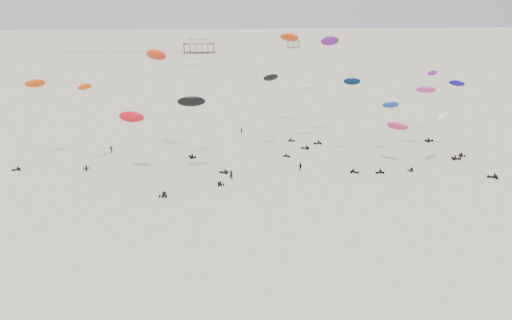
{
  "coord_description": "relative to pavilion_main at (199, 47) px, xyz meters",
  "views": [
    {
      "loc": [
        -9.06,
        5.27,
        33.63
      ],
      "look_at": [
        0.0,
        88.0,
        7.0
      ],
      "focal_mm": 35.0,
      "sensor_mm": 36.0,
      "label": 1
    }
  ],
  "objects": [
    {
      "name": "ground_plane",
      "position": [
        10.0,
        -150.0,
        -4.22
      ],
      "size": [
        900.0,
        900.0,
        0.0
      ],
      "primitive_type": "plane",
      "color": "beige"
    },
    {
      "name": "pavilion_main",
      "position": [
        0.0,
        0.0,
        0.0
      ],
      "size": [
        21.0,
        13.0,
        9.8
      ],
      "color": "brown",
      "rests_on": "ground"
    },
    {
      "name": "pavilion_small",
      "position": [
        70.0,
        30.0,
        -0.74
      ],
      "size": [
        9.0,
        7.0,
        8.0
      ],
      "color": "brown",
      "rests_on": "ground"
    },
    {
      "name": "pier_fence",
      "position": [
        -52.0,
        -0.0,
        -3.45
      ],
      "size": [
        80.2,
        0.2,
        1.5
      ],
      "color": "black",
      "rests_on": "ground"
    },
    {
      "name": "rig_0",
      "position": [
        58.44,
        -239.62,
        6.43
      ],
      "size": [
        3.72,
        7.52,
        16.82
      ],
      "rotation": [
        0.0,
        0.0,
        6.13
      ],
      "color": "black",
      "rests_on": "ground"
    },
    {
      "name": "rig_1",
      "position": [
        0.63,
        -242.46,
        12.0
      ],
      "size": [
        8.85,
        10.57,
        22.63
      ],
      "rotation": [
        0.0,
        0.0,
        1.33
      ],
      "color": "black",
      "rests_on": "ground"
    },
    {
      "name": "rig_2",
      "position": [
        -23.08,
        -241.12,
        7.1
      ],
      "size": [
        3.39,
        5.64,
        17.75
      ],
      "rotation": [
        0.0,
        0.0,
        3.31
      ],
      "color": "black",
      "rests_on": "ground"
    },
    {
      "name": "rig_3",
      "position": [
        17.0,
        -234.62,
        10.0
      ],
      "size": [
        6.29,
        7.81,
        18.25
      ],
      "rotation": [
        0.0,
        0.0,
        3.87
      ],
      "color": "black",
      "rests_on": "ground"
    },
    {
      "name": "rig_4",
      "position": [
        43.03,
        -241.54,
        4.73
      ],
      "size": [
        3.92,
        14.48,
        16.16
      ],
      "rotation": [
        0.0,
        0.0,
        5.58
      ],
      "color": "black",
      "rests_on": "ground"
    },
    {
      "name": "rig_5",
      "position": [
        24.36,
        -212.23,
        18.11
      ],
      "size": [
        5.9,
        18.53,
        27.44
      ],
      "rotation": [
        0.0,
        0.0,
        4.11
      ],
      "color": "black",
      "rests_on": "ground"
    },
    {
      "name": "rig_6",
      "position": [
        58.13,
        -226.9,
        3.44
      ],
      "size": [
        5.07,
        8.76,
        16.99
      ],
      "rotation": [
        0.0,
        0.0,
        4.9
      ],
      "color": "black",
      "rests_on": "ground"
    },
    {
      "name": "rig_7",
      "position": [
        -0.57,
        -249.31,
        9.17
      ],
      "size": [
        8.59,
        8.97,
        16.92
      ],
      "rotation": [
        0.0,
        0.0,
        0.37
      ],
      "color": "black",
      "rests_on": "ground"
    },
    {
      "name": "rig_8",
      "position": [
        26.38,
        -226.98,
        5.82
      ],
      "size": [
        5.21,
        10.74,
        14.99
      ],
      "rotation": [
        0.0,
        0.0,
        1.18
      ],
      "color": "black",
      "rests_on": "ground"
    },
    {
      "name": "rig_9",
      "position": [
        41.05,
        -246.88,
        2.75
      ],
      "size": [
        8.91,
        9.22,
        10.72
      ],
      "rotation": [
        0.0,
        0.0,
        1.88
      ],
      "color": "black",
      "rests_on": "ground"
    },
    {
      "name": "rig_10",
      "position": [
        32.72,
        -243.36,
        7.92
      ],
      "size": [
        4.79,
        12.95,
        19.33
      ],
      "rotation": [
        0.0,
        0.0,
        4.14
      ],
      "color": "black",
      "rests_on": "ground"
    },
    {
      "name": "rig_11",
      "position": [
        -34.96,
        -235.97,
        9.39
      ],
      "size": [
        6.73,
        9.85,
        18.32
      ],
      "rotation": [
        0.0,
        0.0,
        1.96
      ],
      "color": "black",
      "rests_on": "ground"
    },
    {
      "name": "rig_12",
      "position": [
        31.65,
        -224.73,
        16.43
      ],
      "size": [
        7.0,
        7.58,
        25.62
      ],
      "rotation": [
        0.0,
        0.0,
        1.72
      ],
      "color": "black",
      "rests_on": "ground"
    },
    {
      "name": "rig_13",
      "position": [
        53.09,
        -237.95,
        6.97
      ],
      "size": [
        8.04,
        11.39,
        16.35
      ],
      "rotation": [
        0.0,
        0.0,
        4.52
      ],
      "color": "black",
      "rests_on": "ground"
    },
    {
      "name": "rig_14",
      "position": [
        -7.7,
        -234.08,
        15.34
      ],
      "size": [
        10.89,
        7.56,
        23.9
      ],
      "rotation": [
        0.0,
        0.0,
        0.6
      ],
      "color": "black",
      "rests_on": "ground"
    },
    {
      "name": "rig_15",
      "position": [
        -11.87,
        -248.73,
        5.57
      ],
      "size": [
        10.27,
        16.34,
        18.1
      ],
      "rotation": [
        0.0,
        0.0,
        6.08
      ],
      "color": "black",
      "rests_on": "ground"
    },
    {
      "name": "rig_16",
      "position": [
        52.31,
        -249.0,
        4.4
      ],
      "size": [
        10.65,
        13.23,
        14.76
      ],
      "rotation": [
        0.0,
        0.0,
        1.16
      ],
      "color": "black",
      "rests_on": "ground"
    },
    {
      "name": "spectator_0",
      "position": [
        6.16,
        -252.21,
        -4.22
      ],
      "size": [
        0.97,
        0.8,
        2.31
      ],
      "primitive_type": "imported",
      "rotation": [
        0.0,
        0.0,
        2.84
      ],
      "color": "black",
      "rests_on": "ground"
    },
    {
      "name": "spectator_1",
      "position": [
        20.75,
        -248.37,
        -4.22
      ],
      "size": [
        1.1,
        1.04,
        1.96
      ],
      "primitive_type": "imported",
      "rotation": [
        0.0,
        0.0,
        5.6
      ],
      "color": "black",
      "rests_on": "ground"
    },
    {
      "name": "spectator_2",
      "position": [
        -20.43,
        -230.87,
        -4.22
      ],
      "size": [
        1.34,
        1.17,
        2.0
      ],
      "primitive_type": "imported",
      "rotation": [
        0.0,
        0.0,
        5.72
      ],
      "color": "black",
      "rests_on": "ground"
    },
    {
      "name": "spectator_3",
      "position": [
        11.11,
        -216.66,
        -4.22
      ],
      "size": [
        0.83,
        0.83,
        1.91
      ],
      "primitive_type": "imported",
      "rotation": [
        0.0,
        0.0,
        2.38
      ],
      "color": "black",
      "rests_on": "ground"
    }
  ]
}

